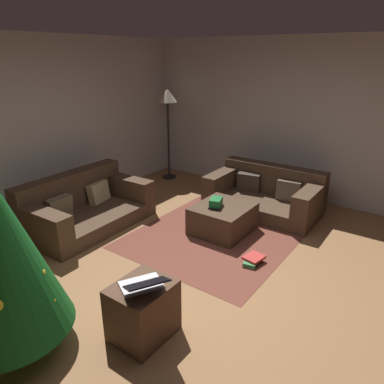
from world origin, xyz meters
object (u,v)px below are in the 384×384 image
Objects in this scene: laptop at (143,284)px; book_stack at (253,260)px; couch_left at (84,207)px; corner_lamp at (168,103)px; couch_right at (266,194)px; ottoman at (223,219)px; side_table at (143,310)px; gift_box at (216,202)px; tv_remote at (214,209)px.

book_stack is at bearing -6.60° from laptop.
corner_lamp is (2.38, 0.36, 1.19)m from couch_left.
couch_right is at bearing 6.67° from laptop.
ottoman is at bearing 13.82° from laptop.
book_stack is (1.62, -0.24, -0.21)m from side_table.
laptop is (-0.03, -0.05, 0.31)m from side_table.
couch_left is 5.78× the size of book_stack.
couch_right is 1.16m from gift_box.
side_table is at bearing -174.69° from tv_remote.
book_stack is (0.47, -2.46, -0.23)m from couch_left.
laptop is at bearing 173.40° from book_stack.
gift_box is 0.98m from book_stack.
ottoman is (0.97, -1.74, -0.08)m from couch_left.
tv_remote is 0.31× the size of side_table.
couch_right is 3.18m from side_table.
corner_lamp is (1.41, 2.10, 1.27)m from ottoman.
couch_right is 1.25m from tv_remote.
corner_lamp reaches higher than side_table.
ottoman is at bearing 55.27° from book_stack.
tv_remote is (-1.23, 0.18, 0.13)m from couch_right.
couch_left is 1.06× the size of couch_right.
corner_lamp is (1.59, 2.06, 1.07)m from tv_remote.
side_table is 1.69× the size of book_stack.
corner_lamp is at bearing -9.78° from couch_right.
side_table is at bearing 171.44° from book_stack.
book_stack is 0.18× the size of corner_lamp.
ottoman is at bearing 80.92° from couch_right.
corner_lamp reaches higher than couch_right.
tv_remote is 2.82m from corner_lamp.
laptop is (-2.07, -0.60, 0.12)m from gift_box.
laptop reaches higher than couch_right.
tv_remote is at bearing 67.11° from book_stack.
tv_remote is at bearing 170.48° from ottoman.
side_table is 1.65m from book_stack.
couch_right is at bearing 135.01° from couch_left.
side_table is at bearing -143.87° from corner_lamp.
corner_lamp reaches higher than gift_box.
couch_left reaches higher than laptop.
ottoman is at bearing -123.85° from corner_lamp.
gift_box is (-0.08, 0.07, 0.25)m from ottoman.
laptop is at bearing 60.86° from couch_left.
ottoman is at bearing -18.85° from tv_remote.
side_table is (-2.11, -0.47, 0.06)m from ottoman.
ottoman is at bearing 117.38° from couch_left.
couch_left is at bearing -171.48° from corner_lamp.
side_table is 0.30× the size of corner_lamp.
couch_right is 3.22m from laptop.
ottoman is 2.55× the size of book_stack.
ottoman is 2.24m from laptop.
couch_right is 7.70× the size of gift_box.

